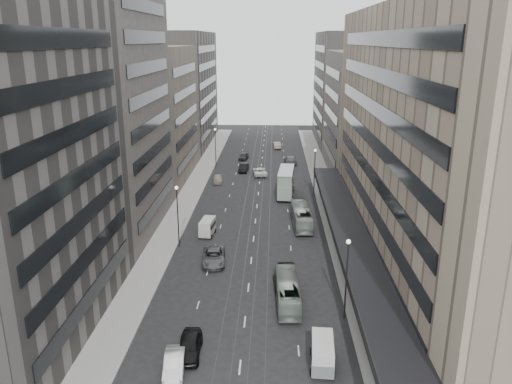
# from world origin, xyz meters

# --- Properties ---
(ground) EXTENTS (220.00, 220.00, 0.00)m
(ground) POSITION_xyz_m (0.00, 0.00, 0.00)
(ground) COLOR black
(ground) RESTS_ON ground
(sidewalk_right) EXTENTS (4.00, 125.00, 0.15)m
(sidewalk_right) POSITION_xyz_m (12.00, 37.50, 0.07)
(sidewalk_right) COLOR gray
(sidewalk_right) RESTS_ON ground
(sidewalk_left) EXTENTS (4.00, 125.00, 0.15)m
(sidewalk_left) POSITION_xyz_m (-12.00, 37.50, 0.07)
(sidewalk_left) COLOR gray
(sidewalk_left) RESTS_ON ground
(department_store) EXTENTS (19.20, 60.00, 30.00)m
(department_store) POSITION_xyz_m (21.45, 8.00, 14.95)
(department_store) COLOR gray
(department_store) RESTS_ON ground
(building_right_mid) EXTENTS (15.00, 28.00, 24.00)m
(building_right_mid) POSITION_xyz_m (21.50, 52.00, 12.00)
(building_right_mid) COLOR #49433F
(building_right_mid) RESTS_ON ground
(building_right_far) EXTENTS (15.00, 32.00, 28.00)m
(building_right_far) POSITION_xyz_m (21.50, 82.00, 14.00)
(building_right_far) COLOR #5F5B55
(building_right_far) RESTS_ON ground
(building_left_b) EXTENTS (15.00, 26.00, 34.00)m
(building_left_b) POSITION_xyz_m (-21.50, 19.00, 17.00)
(building_left_b) COLOR #49433F
(building_left_b) RESTS_ON ground
(building_left_c) EXTENTS (15.00, 28.00, 25.00)m
(building_left_c) POSITION_xyz_m (-21.50, 46.00, 12.50)
(building_left_c) COLOR #766B5C
(building_left_c) RESTS_ON ground
(building_left_d) EXTENTS (15.00, 38.00, 28.00)m
(building_left_d) POSITION_xyz_m (-21.50, 79.00, 14.00)
(building_left_d) COLOR #5F5B55
(building_left_d) RESTS_ON ground
(lamp_right_near) EXTENTS (0.44, 0.44, 8.32)m
(lamp_right_near) POSITION_xyz_m (9.70, -5.00, 5.20)
(lamp_right_near) COLOR #262628
(lamp_right_near) RESTS_ON ground
(lamp_right_far) EXTENTS (0.44, 0.44, 8.32)m
(lamp_right_far) POSITION_xyz_m (9.70, 35.00, 5.20)
(lamp_right_far) COLOR #262628
(lamp_right_far) RESTS_ON ground
(lamp_left_near) EXTENTS (0.44, 0.44, 8.32)m
(lamp_left_near) POSITION_xyz_m (-9.70, 12.00, 5.20)
(lamp_left_near) COLOR #262628
(lamp_left_near) RESTS_ON ground
(lamp_left_far) EXTENTS (0.44, 0.44, 8.32)m
(lamp_left_far) POSITION_xyz_m (-9.70, 55.00, 5.20)
(lamp_left_far) COLOR #262628
(lamp_left_far) RESTS_ON ground
(bus_near) EXTENTS (2.52, 9.54, 2.64)m
(bus_near) POSITION_xyz_m (4.21, -2.00, 1.32)
(bus_near) COLOR gray
(bus_near) RESTS_ON ground
(bus_far) EXTENTS (2.84, 10.31, 2.85)m
(bus_far) POSITION_xyz_m (6.77, 20.57, 1.42)
(bus_far) COLOR #909B92
(bus_far) RESTS_ON ground
(double_decker) EXTENTS (3.26, 8.86, 4.75)m
(double_decker) POSITION_xyz_m (4.81, 34.69, 2.57)
(double_decker) COLOR gray
(double_decker) RESTS_ON ground
(vw_microbus) EXTENTS (2.22, 4.43, 2.33)m
(vw_microbus) POSITION_xyz_m (6.86, -12.53, 1.30)
(vw_microbus) COLOR slate
(vw_microbus) RESTS_ON ground
(panel_van) EXTENTS (2.14, 3.84, 2.32)m
(panel_van) POSITION_xyz_m (-6.46, 16.10, 1.28)
(panel_van) COLOR #B6B0A4
(panel_van) RESTS_ON ground
(sedan_0) EXTENTS (2.18, 5.01, 1.68)m
(sedan_0) POSITION_xyz_m (-4.48, -11.37, 0.84)
(sedan_0) COLOR black
(sedan_0) RESTS_ON ground
(sedan_1) EXTENTS (2.09, 4.72, 1.51)m
(sedan_1) POSITION_xyz_m (-5.34, -13.71, 0.75)
(sedan_1) COLOR silver
(sedan_1) RESTS_ON ground
(sedan_2) EXTENTS (3.29, 6.12, 1.63)m
(sedan_2) POSITION_xyz_m (-4.53, 7.14, 0.82)
(sedan_2) COLOR #4D4D4F
(sedan_2) RESTS_ON ground
(sedan_3) EXTENTS (2.25, 4.99, 1.42)m
(sedan_3) POSITION_xyz_m (3.74, 1.40, 0.71)
(sedan_3) COLOR #232426
(sedan_3) RESTS_ON ground
(sedan_4) EXTENTS (2.16, 4.45, 1.46)m
(sedan_4) POSITION_xyz_m (-7.96, 42.83, 0.73)
(sedan_4) COLOR #A79D8A
(sedan_4) RESTS_ON ground
(sedan_5) EXTENTS (2.07, 4.99, 1.61)m
(sedan_5) POSITION_xyz_m (-3.49, 51.38, 0.80)
(sedan_5) COLOR black
(sedan_5) RESTS_ON ground
(sedan_6) EXTENTS (3.27, 5.89, 1.56)m
(sedan_6) POSITION_xyz_m (-0.12, 48.46, 0.78)
(sedan_6) COLOR silver
(sedan_6) RESTS_ON ground
(sedan_7) EXTENTS (2.81, 6.01, 1.70)m
(sedan_7) POSITION_xyz_m (6.31, 58.53, 0.85)
(sedan_7) COLOR #565659
(sedan_7) RESTS_ON ground
(sedan_8) EXTENTS (2.41, 4.72, 1.54)m
(sedan_8) POSITION_xyz_m (-4.17, 62.08, 0.77)
(sedan_8) COLOR #252527
(sedan_8) RESTS_ON ground
(sedan_9) EXTENTS (2.36, 5.13, 1.63)m
(sedan_9) POSITION_xyz_m (3.34, 74.68, 0.81)
(sedan_9) COLOR gray
(sedan_9) RESTS_ON ground
(pedestrian) EXTENTS (0.69, 0.56, 1.65)m
(pedestrian) POSITION_xyz_m (12.54, -7.34, 0.98)
(pedestrian) COLOR black
(pedestrian) RESTS_ON sidewalk_right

